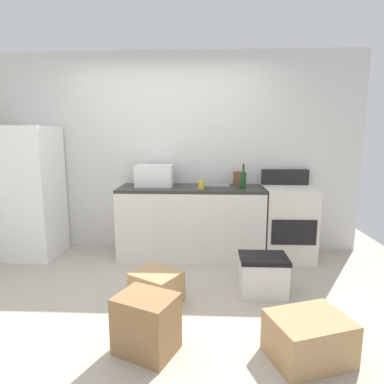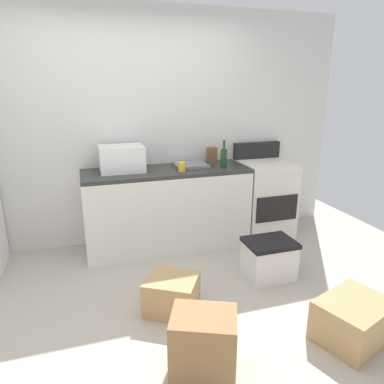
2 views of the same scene
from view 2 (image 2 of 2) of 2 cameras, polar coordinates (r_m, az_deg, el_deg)
The scene contains 13 objects.
ground_plane at distance 3.08m, azimuth -4.09°, elevation -18.49°, with size 6.00×6.00×0.00m, color #B2A899.
wall_back at distance 4.06m, azimuth -9.66°, elevation 9.93°, with size 5.00×0.10×2.60m, color silver.
kitchen_counter at distance 3.97m, azimuth -4.05°, elevation -2.65°, with size 1.80×0.60×0.90m.
stove_oven at distance 4.40m, azimuth 11.58°, elevation -0.79°, with size 0.60×0.61×1.10m.
microwave at distance 3.80m, azimuth -11.31°, elevation 5.32°, with size 0.46×0.34×0.27m, color white.
sink_basin at distance 3.98m, azimuth -0.22°, elevation 4.41°, with size 0.36×0.32×0.03m, color slate.
wine_bottle at distance 3.94m, azimuth 5.17°, elevation 5.62°, with size 0.07×0.07×0.30m.
coffee_mug at distance 3.73m, azimuth -1.66°, elevation 4.09°, with size 0.08×0.08×0.10m, color gold.
knife_block at distance 4.16m, azimuth 3.23°, elevation 5.98°, with size 0.10×0.10×0.18m, color brown.
cardboard_box_large at distance 2.99m, azimuth -3.28°, elevation -16.18°, with size 0.40×0.36×0.30m, color tan.
cardboard_box_medium at distance 2.43m, azimuth 1.88°, elevation -23.35°, with size 0.41×0.32×0.42m, color olive.
cardboard_box_small at distance 2.95m, azimuth 24.64°, elevation -18.33°, with size 0.52×0.40×0.31m, color tan.
storage_bin at distance 3.50m, azimuth 12.35°, elevation -10.51°, with size 0.46×0.36×0.38m.
Camera 2 is at (-0.55, -2.45, 1.78)m, focal length 32.96 mm.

